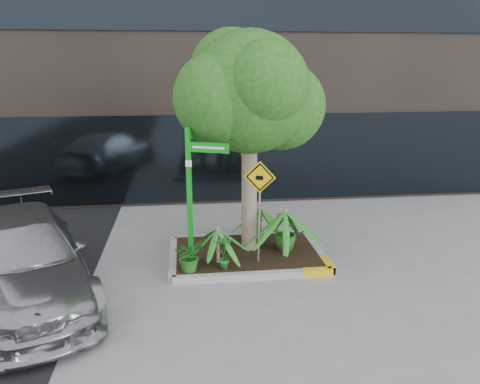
{
  "coord_description": "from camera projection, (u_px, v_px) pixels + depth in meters",
  "views": [
    {
      "loc": [
        -1.1,
        -9.17,
        4.14
      ],
      "look_at": [
        0.05,
        0.2,
        1.53
      ],
      "focal_mm": 35.0,
      "sensor_mm": 36.0,
      "label": 1
    }
  ],
  "objects": [
    {
      "name": "cattle_sign",
      "position": [
        260.0,
        195.0,
        9.4
      ],
      "size": [
        0.62,
        0.25,
        2.13
      ],
      "rotation": [
        0.0,
        0.0,
        -0.36
      ],
      "color": "slate",
      "rests_on": "ground"
    },
    {
      "name": "palm_front",
      "position": [
        285.0,
        211.0,
        9.79
      ],
      "size": [
        1.19,
        1.19,
        1.32
      ],
      "color": "gray",
      "rests_on": "ground"
    },
    {
      "name": "street_sign_post",
      "position": [
        193.0,
        185.0,
        9.15
      ],
      "size": [
        0.82,
        1.09,
        2.98
      ],
      "rotation": [
        0.0,
        0.0,
        -0.39
      ],
      "color": "#0EA01A",
      "rests_on": "ground"
    },
    {
      "name": "tree",
      "position": [
        250.0,
        92.0,
        9.58
      ],
      "size": [
        3.25,
        2.88,
        4.87
      ],
      "color": "gray",
      "rests_on": "ground"
    },
    {
      "name": "shrub_a",
      "position": [
        189.0,
        255.0,
        9.23
      ],
      "size": [
        0.83,
        0.83,
        0.65
      ],
      "primitive_type": "imported",
      "rotation": [
        0.0,
        0.0,
        0.85
      ],
      "color": "#1E5E1A",
      "rests_on": "planter"
    },
    {
      "name": "parked_car",
      "position": [
        22.0,
        259.0,
        8.41
      ],
      "size": [
        3.83,
        5.51,
        1.48
      ],
      "primitive_type": "imported",
      "rotation": [
        0.0,
        0.0,
        0.38
      ],
      "color": "#9D9DA2",
      "rests_on": "ground"
    },
    {
      "name": "shrub_d",
      "position": [
        257.0,
        223.0,
        11.04
      ],
      "size": [
        0.47,
        0.47,
        0.67
      ],
      "primitive_type": "imported",
      "rotation": [
        0.0,
        0.0,
        5.07
      ],
      "color": "#1B5E1E",
      "rests_on": "planter"
    },
    {
      "name": "palm_left",
      "position": [
        218.0,
        229.0,
        9.51
      ],
      "size": [
        0.88,
        0.88,
        0.97
      ],
      "color": "gray",
      "rests_on": "ground"
    },
    {
      "name": "palm_back",
      "position": [
        261.0,
        208.0,
        10.93
      ],
      "size": [
        0.87,
        0.87,
        0.97
      ],
      "color": "gray",
      "rests_on": "ground"
    },
    {
      "name": "planter",
      "position": [
        248.0,
        254.0,
        10.27
      ],
      "size": [
        3.35,
        2.36,
        0.15
      ],
      "color": "#9E9E99",
      "rests_on": "ground"
    },
    {
      "name": "shrub_b",
      "position": [
        286.0,
        231.0,
        10.25
      ],
      "size": [
        0.69,
        0.69,
        0.87
      ],
      "primitive_type": "imported",
      "rotation": [
        0.0,
        0.0,
        2.41
      ],
      "color": "#22621D",
      "rests_on": "planter"
    },
    {
      "name": "shrub_c",
      "position": [
        225.0,
        252.0,
        9.3
      ],
      "size": [
        0.4,
        0.4,
        0.73
      ],
      "primitive_type": "imported",
      "rotation": [
        0.0,
        0.0,
        3.19
      ],
      "color": "#216B24",
      "rests_on": "planter"
    },
    {
      "name": "ground",
      "position": [
        239.0,
        263.0,
        10.0
      ],
      "size": [
        80.0,
        80.0,
        0.0
      ],
      "primitive_type": "plane",
      "color": "gray",
      "rests_on": "ground"
    }
  ]
}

